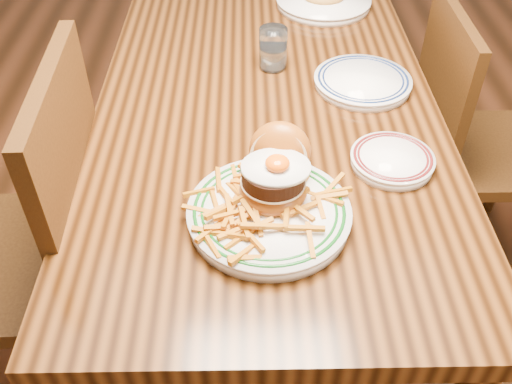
{
  "coord_description": "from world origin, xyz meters",
  "views": [
    {
      "loc": [
        -0.05,
        -1.26,
        1.54
      ],
      "look_at": [
        -0.03,
        -0.47,
        0.82
      ],
      "focal_mm": 40.0,
      "sensor_mm": 36.0,
      "label": 1
    }
  ],
  "objects_px": {
    "chair_right": "(467,140)",
    "chair_left": "(36,245)",
    "main_plate": "(271,198)",
    "side_plate": "(392,159)",
    "table": "(266,118)"
  },
  "relations": [
    {
      "from": "table",
      "to": "chair_right",
      "type": "xyz_separation_m",
      "value": [
        0.63,
        0.14,
        -0.19
      ]
    },
    {
      "from": "chair_left",
      "to": "side_plate",
      "type": "relative_size",
      "value": 5.46
    },
    {
      "from": "chair_left",
      "to": "chair_right",
      "type": "bearing_deg",
      "value": 19.11
    },
    {
      "from": "chair_left",
      "to": "main_plate",
      "type": "relative_size",
      "value": 2.93
    },
    {
      "from": "table",
      "to": "side_plate",
      "type": "xyz_separation_m",
      "value": [
        0.26,
        -0.31,
        0.1
      ]
    },
    {
      "from": "table",
      "to": "side_plate",
      "type": "bearing_deg",
      "value": -49.59
    },
    {
      "from": "main_plate",
      "to": "side_plate",
      "type": "distance_m",
      "value": 0.31
    },
    {
      "from": "main_plate",
      "to": "side_plate",
      "type": "relative_size",
      "value": 1.86
    },
    {
      "from": "chair_right",
      "to": "main_plate",
      "type": "xyz_separation_m",
      "value": [
        -0.64,
        -0.6,
        0.32
      ]
    },
    {
      "from": "main_plate",
      "to": "chair_right",
      "type": "bearing_deg",
      "value": 55.61
    },
    {
      "from": "chair_left",
      "to": "main_plate",
      "type": "height_order",
      "value": "chair_left"
    },
    {
      "from": "chair_right",
      "to": "chair_left",
      "type": "bearing_deg",
      "value": 21.79
    },
    {
      "from": "table",
      "to": "chair_left",
      "type": "xyz_separation_m",
      "value": [
        -0.56,
        -0.33,
        -0.13
      ]
    },
    {
      "from": "table",
      "to": "main_plate",
      "type": "height_order",
      "value": "main_plate"
    },
    {
      "from": "chair_left",
      "to": "side_plate",
      "type": "xyz_separation_m",
      "value": [
        0.82,
        0.02,
        0.24
      ]
    }
  ]
}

